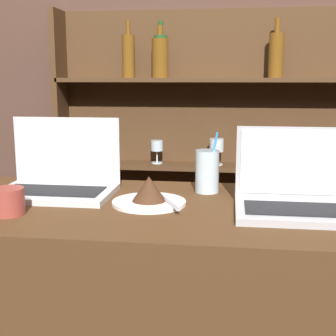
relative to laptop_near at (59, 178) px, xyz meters
name	(u,v)px	position (x,y,z in m)	size (l,w,h in m)	color
back_wall	(205,79)	(0.39, 1.05, 0.30)	(7.00, 0.06, 2.70)	#4C3328
back_shelf	(215,172)	(0.44, 0.97, -0.16)	(1.59, 0.18, 1.68)	#472D19
laptop_near	(59,178)	(0.00, 0.00, 0.00)	(0.35, 0.24, 0.23)	silver
laptop_far	(296,194)	(0.70, -0.11, 0.00)	(0.32, 0.24, 0.22)	#ADADB2
cake_plate	(149,194)	(0.30, -0.10, -0.02)	(0.21, 0.21, 0.08)	white
water_glass	(207,171)	(0.45, 0.07, 0.02)	(0.07, 0.07, 0.19)	silver
coffee_cup	(8,201)	(-0.05, -0.24, -0.01)	(0.09, 0.09, 0.07)	#993D33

